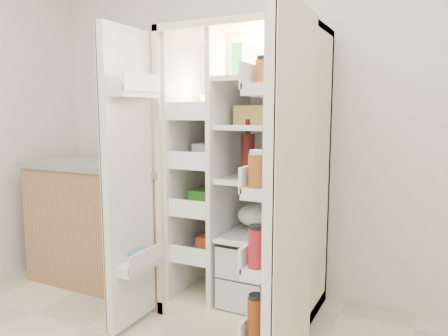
% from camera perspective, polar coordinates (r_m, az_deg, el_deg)
% --- Properties ---
extents(wall_back, '(4.00, 0.02, 2.70)m').
position_cam_1_polar(wall_back, '(3.02, 8.68, 8.62)').
color(wall_back, silver).
rests_on(wall_back, floor).
extents(refrigerator, '(0.92, 0.70, 1.80)m').
position_cam_1_polar(refrigerator, '(2.79, 3.67, -3.73)').
color(refrigerator, beige).
rests_on(refrigerator, floor).
extents(freezer_door, '(0.15, 0.40, 1.72)m').
position_cam_1_polar(freezer_door, '(2.51, -12.68, -1.74)').
color(freezer_door, white).
rests_on(freezer_door, floor).
extents(fridge_door, '(0.17, 0.58, 1.72)m').
position_cam_1_polar(fridge_door, '(1.97, 8.38, -4.86)').
color(fridge_door, white).
rests_on(fridge_door, floor).
extents(kitchen_counter, '(1.27, 0.67, 0.92)m').
position_cam_1_polar(kitchen_counter, '(3.36, -14.47, -6.97)').
color(kitchen_counter, '#A67C53').
rests_on(kitchen_counter, floor).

